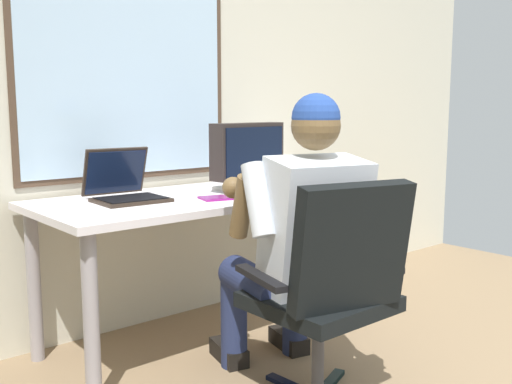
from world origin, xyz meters
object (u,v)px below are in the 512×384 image
at_px(office_chair, 333,283).
at_px(laptop, 124,186).
at_px(desk, 210,212).
at_px(cd_case, 216,198).
at_px(person_seated, 299,239).
at_px(wine_glass, 324,169).
at_px(crt_monitor, 248,154).

xyz_separation_m(office_chair, laptop, (-0.33, 1.00, 0.29)).
relative_size(desk, cd_case, 10.12).
relative_size(person_seated, cd_case, 7.25).
bearing_deg(person_seated, wine_glass, 36.05).
bearing_deg(office_chair, laptop, 108.57).
xyz_separation_m(desk, office_chair, (-0.09, -0.90, -0.14)).
height_order(office_chair, cd_case, office_chair).
bearing_deg(wine_glass, crt_monitor, 152.04).
distance_m(crt_monitor, cd_case, 0.40).
relative_size(crt_monitor, laptop, 1.34).
height_order(crt_monitor, wine_glass, crt_monitor).
height_order(desk, cd_case, cd_case).
bearing_deg(laptop, wine_glass, -16.07).
height_order(office_chair, wine_glass, office_chair).
relative_size(person_seated, wine_glass, 8.36).
bearing_deg(person_seated, laptop, 116.99).
height_order(person_seated, cd_case, person_seated).
xyz_separation_m(laptop, cd_case, (0.34, -0.26, -0.06)).
distance_m(desk, crt_monitor, 0.37).
height_order(person_seated, laptop, person_seated).
relative_size(person_seated, laptop, 3.60).
relative_size(office_chair, person_seated, 0.74).
bearing_deg(crt_monitor, desk, 177.99).
xyz_separation_m(crt_monitor, laptop, (-0.66, 0.10, -0.12)).
bearing_deg(desk, person_seated, -93.06).
height_order(office_chair, person_seated, person_seated).
xyz_separation_m(office_chair, cd_case, (0.00, 0.74, 0.23)).
height_order(desk, laptop, laptop).
relative_size(office_chair, crt_monitor, 2.00).
relative_size(office_chair, laptop, 2.68).
relative_size(desk, laptop, 5.02).
distance_m(desk, wine_glass, 0.66).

